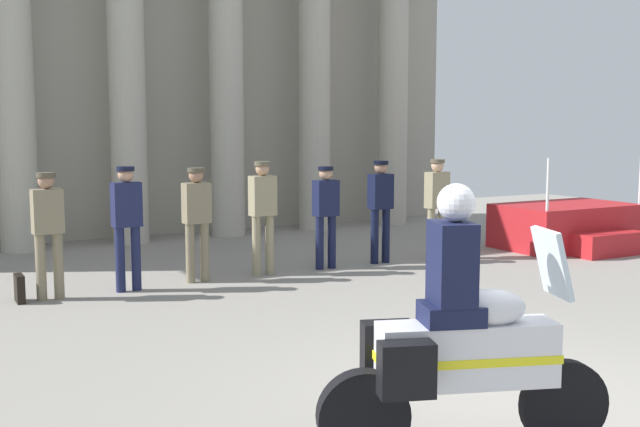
{
  "coord_description": "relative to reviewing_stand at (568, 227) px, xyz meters",
  "views": [
    {
      "loc": [
        -4.4,
        -4.42,
        2.3
      ],
      "look_at": [
        -0.44,
        2.82,
        1.33
      ],
      "focal_mm": 43.38,
      "sensor_mm": 36.0,
      "label": 1
    }
  ],
  "objects": [
    {
      "name": "officer_in_row_4",
      "position": [
        -4.92,
        0.37,
        0.57
      ],
      "size": [
        0.39,
        0.24,
        1.62
      ],
      "rotation": [
        0.0,
        0.0,
        3.19
      ],
      "color": "#141938",
      "rests_on": "ground_plane"
    },
    {
      "name": "motorcycle_with_rider",
      "position": [
        -7.48,
        -6.09,
        0.41
      ],
      "size": [
        2.01,
        0.98,
        1.9
      ],
      "rotation": [
        0.0,
        0.0,
        -0.35
      ],
      "color": "black",
      "rests_on": "ground_plane"
    },
    {
      "name": "colonnade_backdrop",
      "position": [
        -6.9,
        5.03,
        3.6
      ],
      "size": [
        15.64,
        1.53,
        7.66
      ],
      "color": "#A49F91",
      "rests_on": "ground_plane"
    },
    {
      "name": "ground_plane",
      "position": [
        -6.38,
        -5.74,
        -0.39
      ],
      "size": [
        28.0,
        28.0,
        0.0
      ],
      "primitive_type": "plane",
      "color": "gray"
    },
    {
      "name": "reviewing_stand",
      "position": [
        0.0,
        0.0,
        0.0
      ],
      "size": [
        2.47,
        2.02,
        1.71
      ],
      "color": "#B21E23",
      "rests_on": "ground_plane"
    },
    {
      "name": "officer_in_row_1",
      "position": [
        -8.09,
        0.24,
        0.62
      ],
      "size": [
        0.39,
        0.24,
        1.71
      ],
      "rotation": [
        0.0,
        0.0,
        3.19
      ],
      "color": "#191E42",
      "rests_on": "ground_plane"
    },
    {
      "name": "officer_in_row_3",
      "position": [
        -5.99,
        0.38,
        0.63
      ],
      "size": [
        0.39,
        0.24,
        1.72
      ],
      "rotation": [
        0.0,
        0.0,
        3.19
      ],
      "color": "gray",
      "rests_on": "ground_plane"
    },
    {
      "name": "officer_in_row_6",
      "position": [
        -2.84,
        0.25,
        0.61
      ],
      "size": [
        0.39,
        0.24,
        1.69
      ],
      "rotation": [
        0.0,
        0.0,
        3.19
      ],
      "color": "gray",
      "rests_on": "ground_plane"
    },
    {
      "name": "officer_in_row_5",
      "position": [
        -3.89,
        0.37,
        0.61
      ],
      "size": [
        0.39,
        0.24,
        1.68
      ],
      "rotation": [
        0.0,
        0.0,
        3.19
      ],
      "color": "black",
      "rests_on": "ground_plane"
    },
    {
      "name": "officer_in_row_0",
      "position": [
        -9.12,
        0.21,
        0.6
      ],
      "size": [
        0.39,
        0.24,
        1.67
      ],
      "rotation": [
        0.0,
        0.0,
        3.19
      ],
      "color": "#7A7056",
      "rests_on": "ground_plane"
    },
    {
      "name": "briefcase_on_ground",
      "position": [
        -9.49,
        0.25,
        -0.21
      ],
      "size": [
        0.1,
        0.32,
        0.36
      ],
      "primitive_type": "cube",
      "color": "black",
      "rests_on": "ground_plane"
    },
    {
      "name": "officer_in_row_2",
      "position": [
        -7.04,
        0.37,
        0.59
      ],
      "size": [
        0.39,
        0.24,
        1.66
      ],
      "rotation": [
        0.0,
        0.0,
        3.19
      ],
      "color": "#7A7056",
      "rests_on": "ground_plane"
    }
  ]
}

